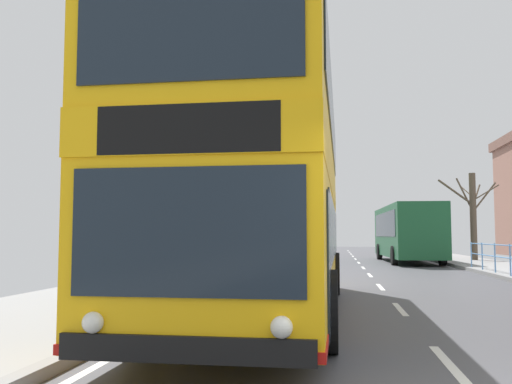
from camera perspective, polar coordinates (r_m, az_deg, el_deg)
double_decker_bus_main at (r=10.59m, az=1.13°, el=0.24°), size 2.78×11.30×4.47m
background_bus_far_lane at (r=32.16m, az=15.22°, el=-3.96°), size 2.82×10.68×3.08m
bare_tree_far_00 at (r=32.85m, az=21.38°, el=-2.03°), size 3.11×1.69×4.79m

